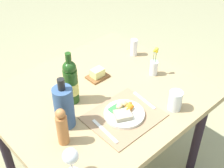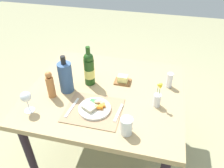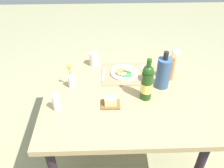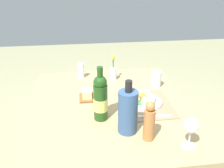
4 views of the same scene
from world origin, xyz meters
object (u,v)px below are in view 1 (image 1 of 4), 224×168
dinner_plate (124,113)px  water_tumbler (175,102)px  wine_glass (71,157)px  butter_dish (98,74)px  pepper_mill (62,127)px  fork (105,131)px  cooler_bottle (64,107)px  knife (144,100)px  dining_table (100,105)px  flower_vase (154,66)px  wine_bottle (71,82)px  salt_shaker (134,47)px

dinner_plate → water_tumbler: size_ratio=1.92×
dinner_plate → wine_glass: size_ratio=1.39×
butter_dish → pepper_mill: bearing=-148.1°
fork → cooler_bottle: (-0.11, 0.18, 0.11)m
knife → wine_glass: wine_glass is taller
dinner_plate → water_tumbler: (0.25, -0.15, 0.03)m
dining_table → butter_dish: size_ratio=8.93×
dinner_plate → cooler_bottle: (-0.27, 0.16, 0.10)m
flower_vase → water_tumbler: bearing=-118.7°
knife → wine_glass: bearing=-163.4°
water_tumbler → pepper_mill: bearing=159.9°
dinner_plate → knife: 0.17m
wine_bottle → flower_vase: 0.56m
water_tumbler → pepper_mill: 0.64m
knife → cooler_bottle: bearing=165.8°
dinner_plate → knife: bearing=1.4°
wine_bottle → pepper_mill: bearing=-134.7°
salt_shaker → water_tumbler: size_ratio=1.04×
butter_dish → wine_bottle: 0.28m
fork → cooler_bottle: size_ratio=0.68×
dining_table → pepper_mill: bearing=-157.1°
dinner_plate → salt_shaker: salt_shaker is taller
butter_dish → flower_vase: bearing=-37.1°
dining_table → dinner_plate: dinner_plate is taller
butter_dish → salt_shaker: salt_shaker is taller
dining_table → wine_bottle: 0.27m
wine_glass → salt_shaker: 1.04m
pepper_mill → flower_vase: bearing=5.8°
dining_table → flower_vase: size_ratio=5.87×
knife → wine_bottle: 0.43m
dining_table → fork: bearing=-125.9°
water_tumbler → salt_shaker: bearing=66.5°
knife → pepper_mill: 0.53m
wine_glass → salt_shaker: (0.91, 0.50, -0.06)m
dining_table → cooler_bottle: size_ratio=3.92×
fork → pepper_mill: size_ratio=0.94×
flower_vase → salt_shaker: bearing=73.3°
water_tumbler → pepper_mill: size_ratio=0.54×
knife → butter_dish: size_ratio=1.36×
dining_table → salt_shaker: salt_shaker is taller
dining_table → cooler_bottle: cooler_bottle is taller
wine_bottle → salt_shaker: bearing=9.4°
salt_shaker → wine_bottle: size_ratio=0.37×
wine_glass → pepper_mill: pepper_mill is taller
knife → butter_dish: bearing=102.7°
dining_table → salt_shaker: 0.51m
dining_table → flower_vase: bearing=-11.5°
wine_glass → wine_bottle: size_ratio=0.50×
butter_dish → wine_bottle: wine_bottle is taller
cooler_bottle → dining_table: bearing=12.3°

